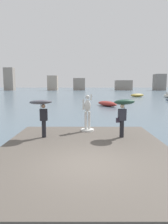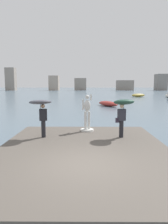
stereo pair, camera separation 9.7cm
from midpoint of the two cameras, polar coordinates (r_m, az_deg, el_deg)
ground_plane at (r=46.84m, az=0.35°, el=3.76°), size 400.00×400.00×0.00m
pier at (r=8.88m, az=0.17°, el=-11.50°), size 7.40×9.31×0.40m
statue_white_figure at (r=12.01m, az=1.12°, el=-1.03°), size 0.77×0.95×2.16m
onlooker_left at (r=10.66m, az=-11.62°, el=1.40°), size 1.42×1.44×2.01m
onlooker_right at (r=10.66m, az=11.12°, el=1.41°), size 1.25×1.27×2.03m
boat_mid at (r=54.98m, az=14.97°, el=4.52°), size 4.27×2.84×0.87m
boat_rightward at (r=30.39m, az=6.79°, el=2.33°), size 3.36×4.44×0.72m
distant_skyline at (r=119.99m, az=2.72°, el=8.13°), size 91.85×10.68×12.81m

